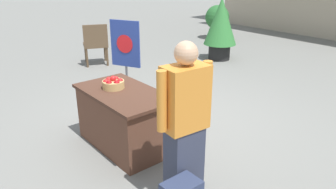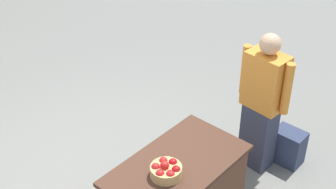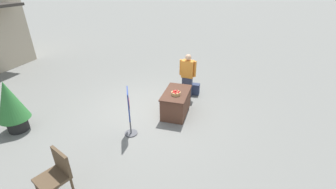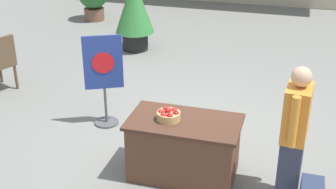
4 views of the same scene
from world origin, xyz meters
The scene contains 8 objects.
ground_plane centered at (0.00, 0.00, 0.00)m, with size 120.00×120.00×0.00m, color slate.
display_table centered at (0.19, -0.89, 0.38)m, with size 1.34×0.76×0.76m.
apple_basket centered at (0.00, -0.92, 0.82)m, with size 0.28×0.28×0.16m.
person_visitor centered at (1.44, -0.99, 0.83)m, with size 0.29×0.61×1.62m.
poster_board centered at (-1.25, 0.07, 0.75)m, with size 0.52×0.36×1.38m.
patio_chair centered at (-3.46, 0.64, 0.56)m, with size 0.72×0.72×0.99m.
potted_plant_far_left centered at (-3.73, 5.13, 0.61)m, with size 0.77×0.77×1.08m.
potted_plant_near_left centered at (-1.95, 3.30, 0.86)m, with size 0.81×0.81×1.54m.
Camera 1 is at (3.49, -2.89, 2.22)m, focal length 35.00 mm.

